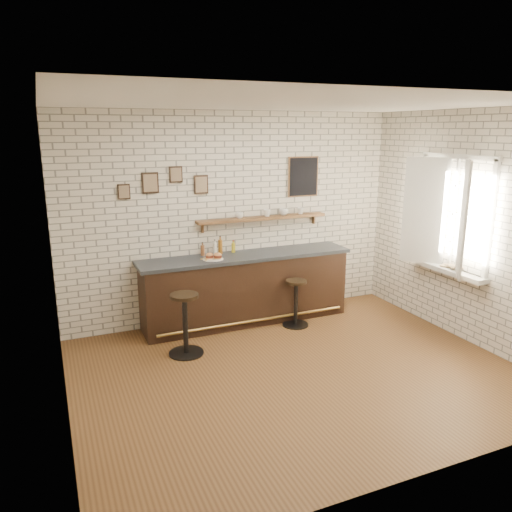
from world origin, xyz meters
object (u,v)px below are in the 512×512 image
object	(u,v)px
bar_stool_left	(185,322)
shelf_cup_c	(284,212)
ciabatta_sandwich	(214,256)
book_lower	(448,267)
shelf_cup_a	(240,215)
shelf_cup_d	(301,211)
shelf_cup_b	(267,213)
bitters_bottle_brown	(203,250)
bar_counter	(246,288)
bar_stool_right	(296,301)
book_upper	(448,266)
bitters_bottle_amber	(220,246)
condiment_bottle_yellow	(233,247)
bitters_bottle_white	(215,248)
sandwich_plate	(213,259)

from	to	relation	value
bar_stool_left	shelf_cup_c	size ratio (longest dim) A/B	5.91
ciabatta_sandwich	book_lower	distance (m)	3.16
bar_stool_left	shelf_cup_a	bearing A→B (deg)	40.32
shelf_cup_d	book_lower	distance (m)	2.24
shelf_cup_b	shelf_cup_c	distance (m)	0.27
ciabatta_sandwich	bitters_bottle_brown	bearing A→B (deg)	104.63
bar_counter	bar_stool_right	size ratio (longest dim) A/B	4.59
bitters_bottle_brown	book_upper	size ratio (longest dim) A/B	0.85
bar_stool_left	shelf_cup_d	world-z (taller)	shelf_cup_d
bar_stool_left	shelf_cup_b	bearing A→B (deg)	31.29
bitters_bottle_amber	shelf_cup_c	xyz separation A→B (m)	(1.00, 0.00, 0.44)
ciabatta_sandwich	condiment_bottle_yellow	distance (m)	0.48
ciabatta_sandwich	bar_stool_right	bearing A→B (deg)	-17.93
bar_stool_right	shelf_cup_b	world-z (taller)	shelf_cup_b
bar_counter	shelf_cup_b	xyz separation A→B (m)	(0.42, 0.20, 1.04)
bar_stool_left	book_upper	xyz separation A→B (m)	(3.44, -0.75, 0.54)
ciabatta_sandwich	book_upper	distance (m)	3.17
bitters_bottle_white	book_upper	size ratio (longest dim) A/B	0.95
bar_stool_right	shelf_cup_d	size ratio (longest dim) A/B	6.69
bitters_bottle_brown	condiment_bottle_yellow	xyz separation A→B (m)	(0.46, 0.00, -0.00)
sandwich_plate	condiment_bottle_yellow	xyz separation A→B (m)	(0.40, 0.27, 0.07)
bar_stool_left	book_lower	size ratio (longest dim) A/B	3.60
bar_counter	condiment_bottle_yellow	size ratio (longest dim) A/B	17.61
condiment_bottle_yellow	book_upper	world-z (taller)	condiment_bottle_yellow
condiment_bottle_yellow	bitters_bottle_brown	bearing A→B (deg)	180.00
shelf_cup_c	shelf_cup_b	bearing A→B (deg)	91.73
ciabatta_sandwich	shelf_cup_a	world-z (taller)	shelf_cup_a
bitters_bottle_brown	bitters_bottle_amber	size ratio (longest dim) A/B	0.74
condiment_bottle_yellow	bar_stool_left	bearing A→B (deg)	-136.99
book_lower	bar_stool_right	bearing A→B (deg)	122.72
bitters_bottle_white	shelf_cup_c	world-z (taller)	shelf_cup_c
bar_stool_left	shelf_cup_d	distance (m)	2.54
bar_stool_right	book_upper	xyz separation A→B (m)	(1.74, -1.05, 0.60)
sandwich_plate	book_lower	size ratio (longest dim) A/B	1.28
book_upper	bitters_bottle_amber	bearing A→B (deg)	167.49
book_lower	book_upper	bearing A→B (deg)	-116.31
bitters_bottle_brown	bitters_bottle_amber	xyz separation A→B (m)	(0.26, -0.00, 0.03)
ciabatta_sandwich	bitters_bottle_brown	xyz separation A→B (m)	(-0.07, 0.27, 0.03)
shelf_cup_b	shelf_cup_d	xyz separation A→B (m)	(0.55, 0.00, -0.00)
bar_counter	bitters_bottle_amber	bearing A→B (deg)	147.74
bar_stool_right	shelf_cup_a	bearing A→B (deg)	133.91
shelf_cup_c	bitters_bottle_white	bearing A→B (deg)	91.80
bitters_bottle_amber	shelf_cup_d	xyz separation A→B (m)	(1.29, 0.00, 0.43)
shelf_cup_b	sandwich_plate	bearing A→B (deg)	153.50
book_upper	bar_stool_left	bearing A→B (deg)	-172.39
bitters_bottle_white	bar_counter	bearing A→B (deg)	-26.56
sandwich_plate	book_lower	bearing A→B (deg)	-26.16
ciabatta_sandwich	shelf_cup_b	distance (m)	1.08
sandwich_plate	shelf_cup_d	world-z (taller)	shelf_cup_d
bar_stool_right	book_lower	world-z (taller)	book_lower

